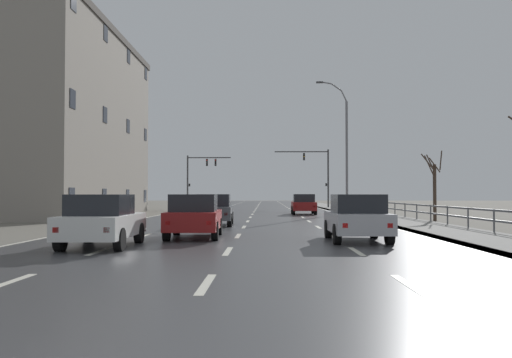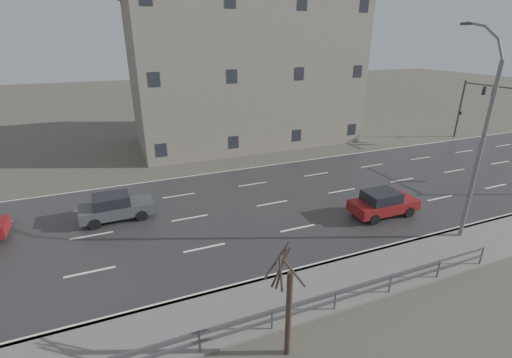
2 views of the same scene
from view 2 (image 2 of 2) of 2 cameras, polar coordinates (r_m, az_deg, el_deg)
name	(u,v)px [view 2 (image 2 of 2)]	position (r m, az deg, el deg)	size (l,w,h in m)	color
ground_plane	(430,176)	(31.07, 26.07, 0.43)	(160.00, 160.00, 0.12)	#666056
street_lamp_midground	(479,142)	(20.72, 32.14, 5.02)	(2.56, 0.24, 10.78)	slate
traffic_signal_left	(473,100)	(43.18, 31.36, 10.72)	(5.01, 0.36, 5.98)	#38383A
car_near_left	(116,207)	(22.52, -21.56, -4.16)	(1.94, 4.15, 1.57)	#474C51
car_distant	(383,203)	(22.74, 19.66, -3.63)	(1.87, 4.12, 1.57)	maroon
brick_building	(245,72)	(36.84, -1.72, 16.82)	(10.86, 21.75, 13.81)	gray
bare_tree_mid	(288,306)	(12.23, 5.08, -19.59)	(1.16, 1.08, 4.10)	#423328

